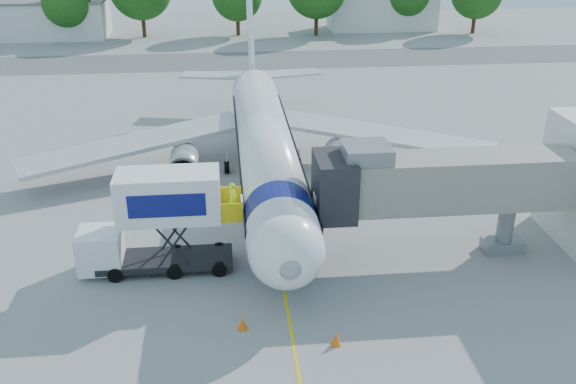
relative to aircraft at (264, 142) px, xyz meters
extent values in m
plane|color=#959592|center=(0.00, -4.12, -2.95)|extent=(160.00, 160.00, 0.00)
cube|color=yellow|center=(0.00, -4.12, -2.94)|extent=(0.15, 70.00, 0.01)
cube|color=#59595B|center=(0.00, 37.88, -2.94)|extent=(120.00, 10.00, 0.01)
cylinder|color=white|center=(0.00, -1.12, 0.05)|extent=(3.70, 28.00, 3.70)
sphere|color=white|center=(0.00, -15.12, 0.05)|extent=(3.70, 3.70, 3.70)
sphere|color=gray|center=(0.00, -16.67, 0.05)|extent=(1.10, 1.10, 1.10)
cone|color=white|center=(0.00, 15.88, 0.05)|extent=(3.70, 6.00, 3.70)
cube|color=white|center=(0.00, 16.88, 4.25)|extent=(0.35, 7.26, 8.29)
cube|color=#B3B6B8|center=(9.00, 2.38, -0.65)|extent=(16.17, 9.32, 1.42)
cube|color=#B3B6B8|center=(-9.00, 2.38, -0.65)|extent=(16.17, 9.32, 1.42)
cylinder|color=#999BA0|center=(5.50, 0.38, -1.65)|extent=(2.10, 3.60, 2.10)
cylinder|color=#999BA0|center=(-5.50, 0.38, -1.65)|extent=(2.10, 3.60, 2.10)
cube|color=black|center=(0.00, -15.42, 0.50)|extent=(2.60, 1.39, 0.81)
cylinder|color=navy|center=(0.00, -12.12, 0.05)|extent=(3.73, 2.00, 3.73)
cylinder|color=silver|center=(0.00, -13.62, -2.20)|extent=(0.16, 0.16, 1.50)
cylinder|color=black|center=(0.00, -13.62, -2.63)|extent=(0.25, 0.64, 0.64)
cylinder|color=black|center=(2.60, 1.88, -2.50)|extent=(0.35, 0.90, 0.90)
cylinder|color=black|center=(-2.60, 1.88, -2.50)|extent=(0.35, 0.90, 0.90)
cube|color=gray|center=(9.00, -11.12, 1.45)|extent=(13.60, 2.60, 2.80)
cube|color=black|center=(2.90, -11.12, 1.45)|extent=(2.00, 3.20, 3.20)
cube|color=slate|center=(4.50, -11.12, 3.25)|extent=(2.40, 2.40, 0.80)
cylinder|color=slate|center=(12.50, -11.12, -1.45)|extent=(0.90, 0.90, 3.00)
cube|color=slate|center=(12.50, -11.12, -2.60)|extent=(2.20, 1.20, 0.70)
cylinder|color=black|center=(11.60, -11.12, -2.60)|extent=(0.30, 0.70, 0.70)
cylinder|color=black|center=(13.40, -11.12, -2.60)|extent=(0.30, 0.70, 0.70)
cube|color=black|center=(-6.00, -11.12, -2.40)|extent=(7.00, 2.30, 0.35)
cube|color=white|center=(-9.30, -11.12, -1.60)|extent=(2.20, 2.20, 2.10)
cube|color=black|center=(-9.30, -11.12, -1.15)|extent=(1.90, 2.10, 0.70)
cube|color=white|center=(-5.60, -11.12, 1.30)|extent=(5.20, 2.40, 2.50)
cube|color=navy|center=(-5.60, -12.34, 1.30)|extent=(3.80, 0.04, 1.20)
cube|color=silver|center=(-2.45, -11.12, 0.10)|extent=(1.10, 2.20, 0.10)
cube|color=yellow|center=(-2.45, -12.17, 0.65)|extent=(1.10, 0.06, 1.10)
cube|color=yellow|center=(-2.45, -10.07, 0.65)|extent=(1.10, 0.06, 1.10)
cylinder|color=black|center=(-3.20, -12.17, -2.55)|extent=(0.80, 0.25, 0.80)
cylinder|color=black|center=(-3.20, -10.07, -2.55)|extent=(0.80, 0.25, 0.80)
cylinder|color=black|center=(-8.50, -12.17, -2.55)|extent=(0.80, 0.25, 0.80)
cylinder|color=black|center=(-8.50, -10.07, -2.55)|extent=(0.80, 0.25, 0.80)
imported|color=#BAFB1A|center=(-2.36, -11.12, 1.00)|extent=(0.62, 0.73, 1.70)
cone|color=#E2600B|center=(-2.18, -16.84, -2.62)|extent=(0.41, 0.41, 0.66)
cube|color=#E2600B|center=(-2.18, -16.84, -2.93)|extent=(0.38, 0.38, 0.04)
cone|color=#E2600B|center=(1.85, -18.42, -2.62)|extent=(0.42, 0.42, 0.66)
cube|color=#E2600B|center=(1.85, -18.42, -2.93)|extent=(0.38, 0.38, 0.04)
cube|color=silver|center=(-28.00, 55.88, -0.45)|extent=(18.00, 8.00, 5.00)
cube|color=slate|center=(-28.00, 55.88, 2.20)|extent=(18.40, 8.40, 0.30)
cube|color=silver|center=(22.00, 57.88, -0.45)|extent=(16.00, 7.00, 5.00)
cylinder|color=#382314|center=(-23.69, 52.84, -1.45)|extent=(0.56, 0.56, 2.99)
sphere|color=#164512|center=(-23.69, 52.84, 2.20)|extent=(6.65, 6.65, 6.65)
cylinder|color=#382314|center=(-13.65, 54.52, -0.98)|extent=(0.56, 0.56, 3.94)
cylinder|color=#382314|center=(-0.11, 54.58, -1.31)|extent=(0.56, 0.56, 3.27)
cylinder|color=#382314|center=(11.24, 53.31, -1.01)|extent=(0.56, 0.56, 3.88)
cylinder|color=#382314|center=(25.29, 56.03, -1.39)|extent=(0.56, 0.56, 3.12)
cylinder|color=#382314|center=(34.77, 52.69, -1.27)|extent=(0.56, 0.56, 3.35)
camera|label=1|loc=(-2.59, -41.03, 14.81)|focal=40.00mm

